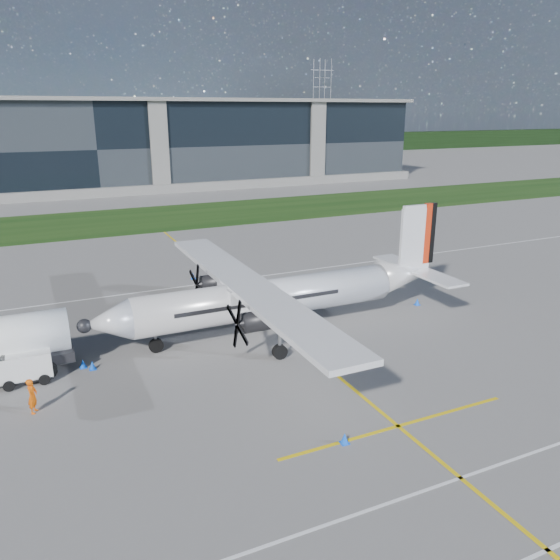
% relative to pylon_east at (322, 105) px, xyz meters
% --- Properties ---
extents(ground, '(400.00, 400.00, 0.00)m').
position_rel_pylon_east_xyz_m(ground, '(-85.00, -110.00, -15.00)').
color(ground, slate).
rests_on(ground, ground).
extents(grass_strip, '(400.00, 18.00, 0.04)m').
position_rel_pylon_east_xyz_m(grass_strip, '(-85.00, -102.00, -14.98)').
color(grass_strip, '#14330D').
rests_on(grass_strip, ground).
extents(terminal_building, '(120.00, 20.00, 15.00)m').
position_rel_pylon_east_xyz_m(terminal_building, '(-85.00, -70.00, -7.50)').
color(terminal_building, black).
rests_on(terminal_building, ground).
extents(tree_line, '(400.00, 6.00, 6.00)m').
position_rel_pylon_east_xyz_m(tree_line, '(-85.00, -10.00, -12.00)').
color(tree_line, black).
rests_on(tree_line, ground).
extents(pylon_east, '(9.00, 4.60, 30.00)m').
position_rel_pylon_east_xyz_m(pylon_east, '(0.00, 0.00, 0.00)').
color(pylon_east, gray).
rests_on(pylon_east, ground).
extents(yellow_taxiway_centerline, '(0.20, 70.00, 0.01)m').
position_rel_pylon_east_xyz_m(yellow_taxiway_centerline, '(-82.00, -140.00, -14.99)').
color(yellow_taxiway_centerline, yellow).
rests_on(yellow_taxiway_centerline, ground).
extents(turboprop_aircraft, '(24.06, 24.95, 7.49)m').
position_rel_pylon_east_xyz_m(turboprop_aircraft, '(-82.14, -143.55, -11.26)').
color(turboprop_aircraft, white).
rests_on(turboprop_aircraft, ground).
extents(baggage_tug, '(2.78, 1.67, 1.67)m').
position_rel_pylon_east_xyz_m(baggage_tug, '(-97.15, -144.30, -14.17)').
color(baggage_tug, silver).
rests_on(baggage_tug, ground).
extents(ground_crew_person, '(0.83, 0.96, 1.98)m').
position_rel_pylon_east_xyz_m(ground_crew_person, '(-96.88, -147.81, -14.01)').
color(ground_crew_person, '#F25907').
rests_on(ground_crew_person, ground).
extents(safety_cone_portwing, '(0.36, 0.36, 0.50)m').
position_rel_pylon_east_xyz_m(safety_cone_portwing, '(-84.89, -156.11, -14.75)').
color(safety_cone_portwing, blue).
rests_on(safety_cone_portwing, ground).
extents(safety_cone_fwd, '(0.36, 0.36, 0.50)m').
position_rel_pylon_east_xyz_m(safety_cone_fwd, '(-94.30, -143.87, -14.75)').
color(safety_cone_fwd, blue).
rests_on(safety_cone_fwd, ground).
extents(safety_cone_tail, '(0.36, 0.36, 0.50)m').
position_rel_pylon_east_xyz_m(safety_cone_tail, '(-71.01, -143.43, -14.75)').
color(safety_cone_tail, blue).
rests_on(safety_cone_tail, ground).
extents(safety_cone_stbdwing, '(0.36, 0.36, 0.50)m').
position_rel_pylon_east_xyz_m(safety_cone_stbdwing, '(-84.10, -130.30, -14.75)').
color(safety_cone_stbdwing, blue).
rests_on(safety_cone_stbdwing, ground).
extents(safety_cone_nose_port, '(0.36, 0.36, 0.50)m').
position_rel_pylon_east_xyz_m(safety_cone_nose_port, '(-93.85, -144.30, -14.75)').
color(safety_cone_nose_port, blue).
rests_on(safety_cone_nose_port, ground).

